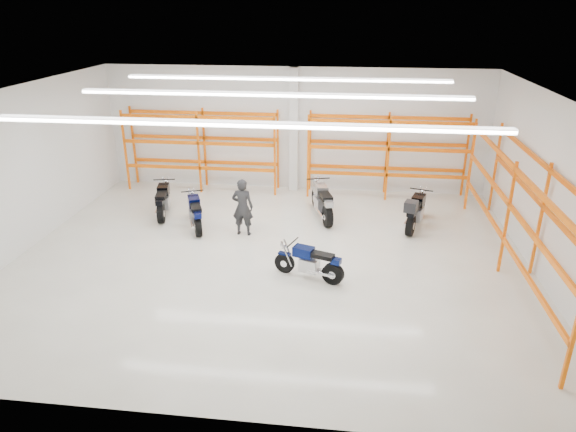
# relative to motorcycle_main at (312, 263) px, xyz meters

# --- Properties ---
(ground) EXTENTS (14.00, 14.00, 0.00)m
(ground) POSITION_rel_motorcycle_main_xyz_m (-1.22, 0.99, -0.44)
(ground) COLOR beige
(ground) RESTS_ON ground
(room_shell) EXTENTS (14.02, 12.02, 4.51)m
(room_shell) POSITION_rel_motorcycle_main_xyz_m (-1.22, 1.02, 2.84)
(room_shell) COLOR white
(room_shell) RESTS_ON ground
(motorcycle_main) EXTENTS (1.84, 0.87, 0.94)m
(motorcycle_main) POSITION_rel_motorcycle_main_xyz_m (0.00, 0.00, 0.00)
(motorcycle_main) COLOR black
(motorcycle_main) RESTS_ON ground
(motorcycle_back_a) EXTENTS (0.78, 2.15, 1.06)m
(motorcycle_back_a) POSITION_rel_motorcycle_main_xyz_m (-5.21, 3.70, 0.06)
(motorcycle_back_a) COLOR black
(motorcycle_back_a) RESTS_ON ground
(motorcycle_back_b) EXTENTS (1.01, 2.01, 1.04)m
(motorcycle_back_b) POSITION_rel_motorcycle_main_xyz_m (-3.86, 2.80, 0.05)
(motorcycle_back_b) COLOR black
(motorcycle_back_b) RESTS_ON ground
(motorcycle_back_c) EXTENTS (0.98, 2.31, 1.16)m
(motorcycle_back_c) POSITION_rel_motorcycle_main_xyz_m (0.03, 4.09, 0.11)
(motorcycle_back_c) COLOR black
(motorcycle_back_c) RESTS_ON ground
(motorcycle_back_d) EXTENTS (1.04, 2.24, 1.17)m
(motorcycle_back_d) POSITION_rel_motorcycle_main_xyz_m (2.94, 3.58, 0.12)
(motorcycle_back_d) COLOR black
(motorcycle_back_d) RESTS_ON ground
(standing_man) EXTENTS (0.67, 0.45, 1.77)m
(standing_man) POSITION_rel_motorcycle_main_xyz_m (-2.28, 2.51, 0.45)
(standing_man) COLOR black
(standing_man) RESTS_ON ground
(structural_column) EXTENTS (0.32, 0.32, 4.50)m
(structural_column) POSITION_rel_motorcycle_main_xyz_m (-1.22, 6.81, 1.81)
(structural_column) COLOR white
(structural_column) RESTS_ON ground
(pallet_racking_back_left) EXTENTS (5.67, 0.87, 3.00)m
(pallet_racking_back_left) POSITION_rel_motorcycle_main_xyz_m (-4.62, 6.47, 1.35)
(pallet_racking_back_left) COLOR #FF5000
(pallet_racking_back_left) RESTS_ON ground
(pallet_racking_back_right) EXTENTS (5.67, 0.87, 3.00)m
(pallet_racking_back_right) POSITION_rel_motorcycle_main_xyz_m (2.18, 6.47, 1.35)
(pallet_racking_back_right) COLOR #FF5000
(pallet_racking_back_right) RESTS_ON ground
(pallet_racking_side) EXTENTS (0.87, 9.07, 3.00)m
(pallet_racking_side) POSITION_rel_motorcycle_main_xyz_m (5.26, 0.99, 1.38)
(pallet_racking_side) COLOR #FF5000
(pallet_racking_side) RESTS_ON ground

